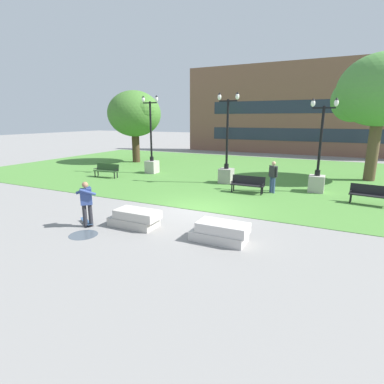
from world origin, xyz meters
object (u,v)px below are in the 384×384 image
(concrete_block_left, at_px, (221,232))
(person_bystander_near_lawn, at_px, (273,175))
(lamp_post_left, at_px, (152,158))
(park_bench_far_left, at_px, (371,194))
(lamp_post_right, at_px, (226,166))
(concrete_block_center, at_px, (135,218))
(park_bench_near_left, at_px, (107,170))
(skateboard, at_px, (87,222))
(lamp_post_center, at_px, (317,174))
(person_skateboarder, at_px, (86,201))
(park_bench_near_right, at_px, (248,183))

(concrete_block_left, distance_m, person_bystander_near_lawn, 7.42)
(lamp_post_left, distance_m, person_bystander_near_lawn, 9.51)
(concrete_block_left, xyz_separation_m, person_bystander_near_lawn, (0.22, 7.39, 0.68))
(park_bench_far_left, relative_size, person_bystander_near_lawn, 1.08)
(lamp_post_left, xyz_separation_m, lamp_post_right, (6.11, -1.00, -0.01))
(park_bench_far_left, distance_m, lamp_post_left, 14.06)
(concrete_block_center, relative_size, park_bench_near_left, 1.05)
(skateboard, height_order, park_bench_near_left, park_bench_near_left)
(lamp_post_center, bearing_deg, person_skateboarder, -127.34)
(concrete_block_center, height_order, park_bench_near_right, park_bench_near_right)
(person_skateboarder, height_order, person_bystander_near_lawn, person_bystander_near_lawn)
(skateboard, distance_m, lamp_post_center, 12.02)
(concrete_block_center, xyz_separation_m, park_bench_near_left, (-7.53, 7.07, 0.23))
(person_skateboarder, relative_size, skateboard, 1.74)
(concrete_block_left, bearing_deg, park_bench_near_left, 147.24)
(concrete_block_left, relative_size, lamp_post_left, 0.34)
(lamp_post_left, relative_size, lamp_post_center, 1.11)
(park_bench_near_left, height_order, lamp_post_center, lamp_post_center)
(park_bench_far_left, bearing_deg, concrete_block_left, -124.22)
(park_bench_near_left, relative_size, lamp_post_right, 0.34)
(park_bench_near_left, bearing_deg, lamp_post_right, 12.16)
(park_bench_near_right, height_order, lamp_post_center, lamp_post_center)
(skateboard, bearing_deg, park_bench_far_left, 37.77)
(person_skateboarder, distance_m, lamp_post_center, 11.96)
(skateboard, height_order, park_bench_near_right, park_bench_near_right)
(park_bench_near_right, height_order, park_bench_far_left, same)
(concrete_block_center, relative_size, lamp_post_center, 0.39)
(park_bench_near_left, relative_size, person_bystander_near_lawn, 1.07)
(lamp_post_right, bearing_deg, park_bench_near_left, -167.84)
(concrete_block_center, distance_m, park_bench_far_left, 10.83)
(park_bench_far_left, distance_m, lamp_post_right, 7.88)
(park_bench_near_right, height_order, lamp_post_right, lamp_post_right)
(concrete_block_center, xyz_separation_m, person_bystander_near_lawn, (3.58, 7.45, 0.68))
(concrete_block_left, xyz_separation_m, person_skateboarder, (-4.91, -0.87, 0.67))
(person_skateboarder, distance_m, park_bench_far_left, 12.54)
(skateboard, distance_m, lamp_post_right, 9.74)
(person_skateboarder, relative_size, person_bystander_near_lawn, 1.00)
(person_skateboarder, bearing_deg, park_bench_far_left, 39.23)
(concrete_block_left, relative_size, park_bench_far_left, 1.01)
(park_bench_near_right, height_order, lamp_post_left, lamp_post_left)
(park_bench_near_left, xyz_separation_m, lamp_post_left, (1.89, 2.72, 0.58))
(concrete_block_left, height_order, lamp_post_left, lamp_post_left)
(concrete_block_center, height_order, person_skateboarder, person_skateboarder)
(person_skateboarder, relative_size, lamp_post_center, 0.35)
(concrete_block_left, height_order, person_bystander_near_lawn, person_bystander_near_lawn)
(park_bench_far_left, bearing_deg, person_skateboarder, -140.77)
(lamp_post_left, relative_size, person_bystander_near_lawn, 3.21)
(lamp_post_center, bearing_deg, person_bystander_near_lawn, -149.46)
(skateboard, bearing_deg, lamp_post_right, 76.22)
(concrete_block_center, bearing_deg, lamp_post_center, 56.78)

